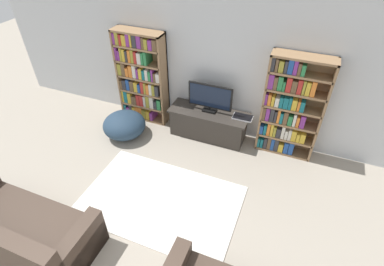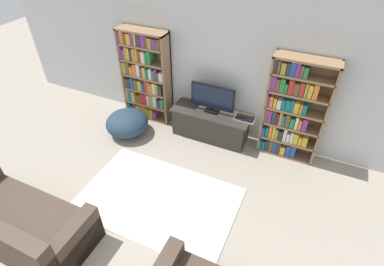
{
  "view_description": "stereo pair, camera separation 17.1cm",
  "coord_description": "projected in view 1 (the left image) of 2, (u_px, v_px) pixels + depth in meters",
  "views": [
    {
      "loc": [
        1.33,
        -0.28,
        3.55
      ],
      "look_at": [
        -0.01,
        3.06,
        0.7
      ],
      "focal_mm": 28.0,
      "sensor_mm": 36.0,
      "label": 1
    },
    {
      "loc": [
        1.49,
        -0.21,
        3.55
      ],
      "look_at": [
        -0.01,
        3.06,
        0.7
      ],
      "focal_mm": 28.0,
      "sensor_mm": 36.0,
      "label": 2
    }
  ],
  "objects": [
    {
      "name": "area_rug",
      "position": [
        160.0,
        201.0,
        4.43
      ],
      "size": [
        2.29,
        1.47,
        0.02
      ],
      "color": "white",
      "rests_on": "ground_plane"
    },
    {
      "name": "tv_stand",
      "position": [
        208.0,
        124.0,
        5.49
      ],
      "size": [
        1.43,
        0.49,
        0.53
      ],
      "color": "#332D28",
      "rests_on": "ground_plane"
    },
    {
      "name": "laptop",
      "position": [
        243.0,
        117.0,
        5.18
      ],
      "size": [
        0.34,
        0.21,
        0.03
      ],
      "color": "silver",
      "rests_on": "tv_stand"
    },
    {
      "name": "couch_left_sectional",
      "position": [
        20.0,
        232.0,
        3.72
      ],
      "size": [
        1.89,
        0.87,
        0.78
      ],
      "color": "#423328",
      "rests_on": "ground_plane"
    },
    {
      "name": "bookshelf_right",
      "position": [
        289.0,
        108.0,
        4.82
      ],
      "size": [
        0.94,
        0.3,
        1.78
      ],
      "color": "#93704C",
      "rests_on": "ground_plane"
    },
    {
      "name": "beanbag_ottoman",
      "position": [
        124.0,
        125.0,
        5.54
      ],
      "size": [
        0.78,
        0.78,
        0.45
      ],
      "primitive_type": "ellipsoid",
      "color": "#23384C",
      "rests_on": "ground_plane"
    },
    {
      "name": "bookshelf_left",
      "position": [
        141.0,
        77.0,
        5.6
      ],
      "size": [
        0.94,
        0.3,
        1.78
      ],
      "color": "#93704C",
      "rests_on": "ground_plane"
    },
    {
      "name": "television",
      "position": [
        210.0,
        98.0,
        5.18
      ],
      "size": [
        0.79,
        0.16,
        0.52
      ],
      "color": "black",
      "rests_on": "tv_stand"
    },
    {
      "name": "wall_back",
      "position": [
        218.0,
        66.0,
        5.06
      ],
      "size": [
        8.8,
        0.06,
        2.6
      ],
      "color": "silver",
      "rests_on": "ground_plane"
    }
  ]
}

